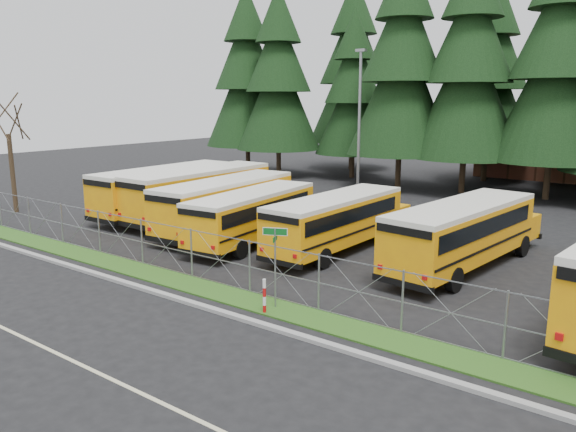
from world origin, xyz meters
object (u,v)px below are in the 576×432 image
at_px(bus_1, 204,194).
at_px(bus_4, 340,223).
at_px(bus_2, 230,205).
at_px(bus_3, 257,217).
at_px(bus_6, 466,236).
at_px(light_standard, 359,120).
at_px(bus_0, 171,191).
at_px(striped_bollard, 264,297).
at_px(street_sign, 275,251).

height_order(bus_1, bus_4, bus_1).
height_order(bus_2, bus_3, bus_2).
bearing_deg(bus_3, bus_6, 4.97).
bearing_deg(light_standard, bus_2, -94.31).
distance_m(bus_2, bus_3, 2.79).
bearing_deg(bus_1, bus_0, -171.98).
height_order(bus_3, striped_bollard, bus_3).
height_order(street_sign, striped_bollard, street_sign).
bearing_deg(street_sign, light_standard, 112.17).
xyz_separation_m(striped_bollard, light_standard, (-7.94, 20.07, 4.90)).
bearing_deg(striped_bollard, light_standard, 111.59).
relative_size(bus_1, street_sign, 4.05).
bearing_deg(bus_1, street_sign, -36.15).
relative_size(bus_3, light_standard, 0.96).
height_order(street_sign, light_standard, light_standard).
bearing_deg(bus_6, street_sign, -106.27).
bearing_deg(bus_2, bus_0, 165.86).
height_order(striped_bollard, light_standard, light_standard).
relative_size(bus_1, bus_2, 1.06).
xyz_separation_m(street_sign, striped_bollard, (0.01, -0.59, -1.43)).
relative_size(bus_4, striped_bollard, 8.29).
height_order(bus_0, bus_6, bus_0).
relative_size(bus_0, bus_6, 1.05).
bearing_deg(bus_0, bus_4, -4.79).
bearing_deg(bus_2, bus_3, -24.53).
relative_size(striped_bollard, light_standard, 0.12).
height_order(bus_6, striped_bollard, bus_6).
relative_size(bus_1, striped_bollard, 9.48).
distance_m(bus_4, striped_bollard, 8.54).
height_order(bus_0, street_sign, bus_0).
xyz_separation_m(bus_4, light_standard, (-5.79, 11.84, 4.20)).
bearing_deg(striped_bollard, bus_2, 137.63).
distance_m(bus_3, street_sign, 9.03).
xyz_separation_m(bus_1, street_sign, (12.12, -8.84, 0.54)).
relative_size(bus_1, bus_3, 1.16).
bearing_deg(bus_2, bus_6, -0.05).
bearing_deg(light_standard, bus_1, -111.49).
bearing_deg(light_standard, striped_bollard, -68.41).
relative_size(bus_2, striped_bollard, 8.94).
bearing_deg(bus_0, bus_1, 7.17).
bearing_deg(bus_6, bus_0, -173.95).
xyz_separation_m(bus_4, street_sign, (2.15, -7.64, 0.73)).
bearing_deg(light_standard, bus_4, -63.93).
xyz_separation_m(bus_1, bus_4, (9.98, -1.20, -0.19)).
bearing_deg(bus_3, bus_2, 153.78).
bearing_deg(street_sign, bus_0, 149.88).
bearing_deg(bus_4, bus_6, 8.53).
distance_m(bus_3, striped_bollard, 9.47).
height_order(bus_4, light_standard, light_standard).
distance_m(bus_4, light_standard, 13.83).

